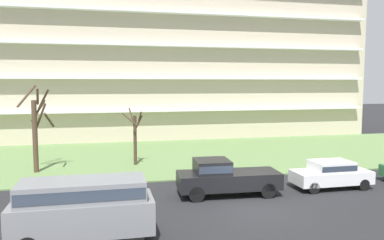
{
  "coord_description": "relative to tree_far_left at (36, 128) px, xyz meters",
  "views": [
    {
      "loc": [
        -6.75,
        -16.44,
        5.95
      ],
      "look_at": [
        -1.69,
        6.0,
        3.73
      ],
      "focal_mm": 35.61,
      "sensor_mm": 36.0,
      "label": 1
    }
  ],
  "objects": [
    {
      "name": "van_gray_center_left",
      "position": [
        3.61,
        -12.13,
        -1.63
      ],
      "size": [
        5.2,
        2.01,
        2.36
      ],
      "rotation": [
        0.0,
        0.0,
        0.0
      ],
      "color": "slate",
      "rests_on": "ground"
    },
    {
      "name": "tree_far_left",
      "position": [
        0.0,
        0.0,
        0.0
      ],
      "size": [
        2.22,
        2.18,
        5.85
      ],
      "color": "#4C3828",
      "rests_on": "ground"
    },
    {
      "name": "pickup_black_near_right",
      "position": [
        10.56,
        -7.62,
        -2.01
      ],
      "size": [
        5.49,
        2.27,
        1.95
      ],
      "rotation": [
        0.0,
        0.0,
        3.09
      ],
      "color": "black",
      "rests_on": "ground"
    },
    {
      "name": "ground",
      "position": [
        11.29,
        -10.13,
        -3.02
      ],
      "size": [
        160.0,
        160.0,
        0.0
      ],
      "primitive_type": "plane",
      "color": "#232326"
    },
    {
      "name": "sedan_white_center_right",
      "position": [
        16.92,
        -7.63,
        -2.15
      ],
      "size": [
        4.4,
        1.81,
        1.57
      ],
      "rotation": [
        0.0,
        0.0,
        3.14
      ],
      "color": "white",
      "rests_on": "ground"
    },
    {
      "name": "apartment_building",
      "position": [
        11.29,
        17.79,
        6.7
      ],
      "size": [
        44.26,
        12.81,
        19.46
      ],
      "color": "beige",
      "rests_on": "ground"
    },
    {
      "name": "tree_left",
      "position": [
        6.5,
        0.8,
        -0.86
      ],
      "size": [
        1.55,
        1.55,
        4.21
      ],
      "color": "#423023",
      "rests_on": "ground"
    },
    {
      "name": "grass_lawn_strip",
      "position": [
        11.29,
        3.87,
        -2.98
      ],
      "size": [
        80.0,
        16.0,
        0.08
      ],
      "primitive_type": "cube",
      "color": "#66844C",
      "rests_on": "ground"
    }
  ]
}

